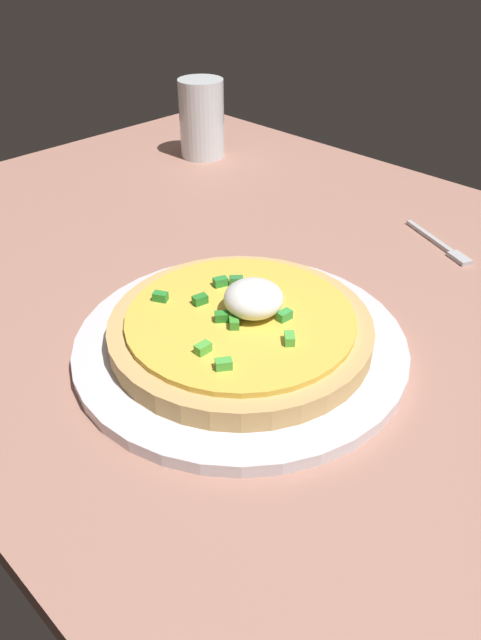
{
  "coord_description": "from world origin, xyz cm",
  "views": [
    {
      "loc": [
        33.77,
        -42.15,
        35.52
      ],
      "look_at": [
        3.89,
        -12.01,
        5.69
      ],
      "focal_mm": 33.53,
      "sensor_mm": 36.0,
      "label": 1
    }
  ],
  "objects_px": {
    "plate": "(240,344)",
    "cup_far": "(202,122)",
    "fork": "(442,246)",
    "pizza": "(241,326)"
  },
  "relations": [
    {
      "from": "plate",
      "to": "cup_far",
      "type": "distance_m",
      "value": 0.5
    },
    {
      "from": "cup_far",
      "to": "plate",
      "type": "bearing_deg",
      "value": -38.47
    },
    {
      "from": "pizza",
      "to": "cup_far",
      "type": "xyz_separation_m",
      "value": [
        -0.39,
        0.31,
        0.03
      ]
    },
    {
      "from": "pizza",
      "to": "fork",
      "type": "height_order",
      "value": "pizza"
    },
    {
      "from": "plate",
      "to": "cup_far",
      "type": "xyz_separation_m",
      "value": [
        -0.39,
        0.31,
        0.05
      ]
    },
    {
      "from": "plate",
      "to": "pizza",
      "type": "bearing_deg",
      "value": 68.87
    },
    {
      "from": "plate",
      "to": "fork",
      "type": "bearing_deg",
      "value": 84.14
    },
    {
      "from": "pizza",
      "to": "cup_far",
      "type": "distance_m",
      "value": 0.5
    },
    {
      "from": "plate",
      "to": "pizza",
      "type": "relative_size",
      "value": 1.28
    },
    {
      "from": "cup_far",
      "to": "fork",
      "type": "height_order",
      "value": "cup_far"
    }
  ]
}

